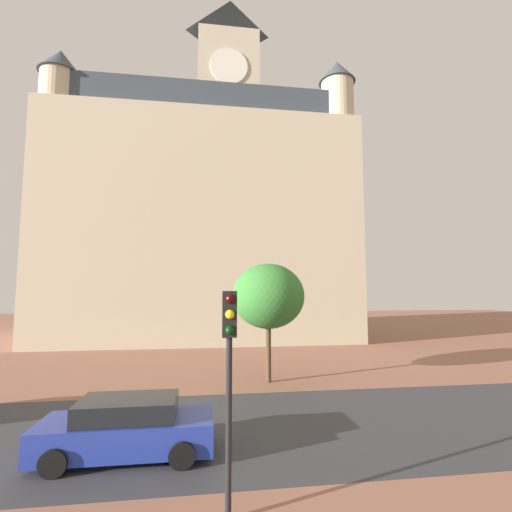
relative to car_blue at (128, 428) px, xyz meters
name	(u,v)px	position (x,y,z in m)	size (l,w,h in m)	color
ground_plane	(251,420)	(3.52, 2.17, -0.70)	(120.00, 120.00, 0.00)	#93604C
street_asphalt_strip	(254,426)	(3.52, 1.60, -0.70)	(120.00, 7.26, 0.00)	#38383D
landmark_building	(207,219)	(1.98, 24.93, 10.53)	(26.21, 15.67, 33.74)	beige
car_blue	(128,428)	(0.00, 0.00, 0.00)	(4.40, 1.96, 1.46)	#23389E
traffic_light_pole	(229,356)	(2.43, -2.96, 2.29)	(0.28, 0.34, 4.26)	black
tree_curb_far	(268,296)	(4.93, 6.96, 3.29)	(3.44, 3.44, 5.55)	#4C3823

